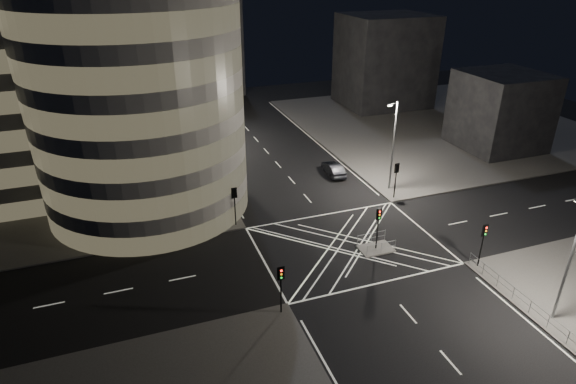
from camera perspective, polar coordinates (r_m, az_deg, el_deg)
name	(u,v)px	position (r m, az deg, el deg)	size (l,w,h in m)	color
ground	(348,245)	(44.44, 7.14, -6.25)	(120.00, 120.00, 0.00)	black
sidewalk_far_left	(32,174)	(65.63, -28.11, 1.86)	(42.00, 42.00, 0.15)	#494745
sidewalk_far_right	(439,124)	(79.75, 17.45, 7.73)	(42.00, 42.00, 0.15)	#494745
central_island	(376,249)	(44.14, 10.35, -6.63)	(3.00, 2.00, 0.15)	slate
office_tower_curved	(84,79)	(53.17, -23.04, 12.18)	(30.00, 29.00, 27.20)	gray
office_block_rear	(80,55)	(76.35, -23.43, 14.66)	(24.00, 16.00, 22.00)	gray
building_right_far	(384,61)	(86.74, 11.36, 15.02)	(14.00, 12.00, 15.00)	black
building_right_near	(500,111)	(70.98, 23.84, 8.81)	(10.00, 10.00, 10.00)	black
building_far_end	(191,46)	(93.38, -11.48, 16.62)	(18.00, 8.00, 18.00)	black
tree_a	(211,177)	(46.84, -9.13, 1.82)	(5.05, 5.05, 7.38)	black
tree_b	(199,151)	(52.15, -10.48, 4.83)	(4.38, 4.38, 7.46)	black
tree_c	(190,133)	(57.73, -11.54, 6.88)	(4.45, 4.45, 7.54)	black
tree_d	(182,115)	(63.28, -12.46, 8.87)	(4.44, 4.44, 7.94)	black
tree_e	(177,114)	(69.44, -13.07, 8.98)	(3.92, 3.92, 6.06)	black
traffic_signal_fl	(235,199)	(45.92, -6.36, -0.88)	(0.55, 0.22, 4.00)	black
traffic_signal_nl	(281,281)	(34.73, -0.85, -10.53)	(0.55, 0.22, 4.00)	black
traffic_signal_fr	(396,174)	(52.27, 12.70, 2.09)	(0.55, 0.22, 4.00)	black
traffic_signal_nr	(483,237)	(42.77, 22.15, -5.01)	(0.55, 0.22, 4.00)	black
traffic_signal_island	(378,221)	(42.69, 10.65, -3.42)	(0.55, 0.22, 4.00)	black
street_lamp_left_near	(215,155)	(49.39, -8.68, 4.31)	(1.25, 0.25, 10.00)	slate
street_lamp_left_far	(187,108)	(66.26, -11.93, 9.71)	(1.25, 0.25, 10.00)	slate
street_lamp_right_far	(393,143)	(53.34, 12.34, 5.67)	(1.25, 0.25, 10.00)	slate
street_lamp_right_near	(571,255)	(37.85, 30.50, -6.48)	(1.25, 0.25, 10.00)	slate
railing_near_right	(522,300)	(40.57, 25.94, -11.40)	(0.06, 11.70, 1.10)	slate
railing_island_south	(381,248)	(43.16, 11.00, -6.53)	(2.80, 0.06, 1.10)	slate
railing_island_north	(371,238)	(44.47, 9.85, -5.37)	(2.80, 0.06, 1.10)	slate
sedan	(333,169)	(57.95, 5.41, 2.74)	(1.59, 4.57, 1.51)	black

